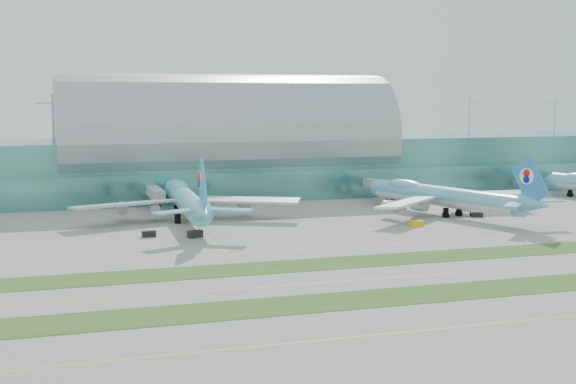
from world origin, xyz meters
name	(u,v)px	position (x,y,z in m)	size (l,w,h in m)	color
ground	(367,263)	(0.00, 0.00, 0.00)	(700.00, 700.00, 0.00)	gray
terminal	(226,155)	(0.01, 128.79, 14.23)	(340.00, 69.10, 36.00)	#3D7A75
grass_strip_near	(428,294)	(0.00, -28.00, 0.04)	(420.00, 12.00, 0.08)	#2D591E
grass_strip_far	(363,261)	(0.00, 2.00, 0.04)	(420.00, 12.00, 0.08)	#2D591E
taxiline_a	(489,324)	(0.00, -48.00, 0.01)	(420.00, 0.35, 0.01)	yellow
taxiline_b	(395,277)	(0.00, -14.00, 0.01)	(420.00, 0.35, 0.01)	yellow
taxiline_c	(336,248)	(0.00, 18.00, 0.01)	(420.00, 0.35, 0.01)	yellow
taxiline_d	(306,233)	(0.00, 40.00, 0.01)	(420.00, 0.35, 0.01)	yellow
airliner_b	(186,199)	(-25.69, 70.11, 6.29)	(65.17, 74.08, 20.38)	#67CBE3
airliner_c	(443,195)	(49.17, 57.56, 6.00)	(59.16, 68.71, 19.45)	#5FADD1
gse_c	(195,234)	(-28.64, 41.90, 0.91)	(3.74, 1.78, 1.82)	black
gse_d	(149,234)	(-39.57, 46.42, 0.81)	(3.42, 1.72, 1.63)	black
gse_e	(416,223)	(32.34, 41.35, 0.76)	(3.87, 1.99, 1.53)	#F0B30E
gse_f	(476,214)	(57.00, 51.23, 0.78)	(3.58, 2.10, 1.56)	black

